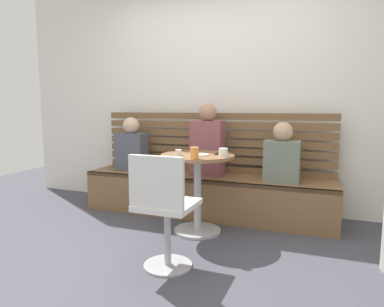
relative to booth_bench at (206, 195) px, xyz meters
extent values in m
plane|color=#42424C|center=(0.00, -1.20, -0.22)|extent=(8.00, 8.00, 0.00)
cube|color=white|center=(0.00, 0.44, 1.23)|extent=(5.20, 0.10, 2.90)
cube|color=brown|center=(0.00, 0.00, 0.00)|extent=(2.70, 0.52, 0.44)
cube|color=brown|center=(0.00, -0.24, 0.20)|extent=(2.70, 0.04, 0.04)
cube|color=brown|center=(0.00, 0.24, 0.26)|extent=(2.65, 0.04, 0.07)
cube|color=brown|center=(0.00, 0.24, 0.36)|extent=(2.65, 0.04, 0.07)
cube|color=brown|center=(0.00, 0.24, 0.46)|extent=(2.65, 0.04, 0.07)
cube|color=brown|center=(0.00, 0.24, 0.56)|extent=(2.65, 0.04, 0.07)
cube|color=brown|center=(0.00, 0.24, 0.66)|extent=(2.65, 0.04, 0.07)
cube|color=brown|center=(0.00, 0.24, 0.75)|extent=(2.65, 0.04, 0.07)
cube|color=brown|center=(0.00, 0.24, 0.85)|extent=(2.65, 0.04, 0.07)
cylinder|color=#ADADB2|center=(0.09, -0.51, -0.21)|extent=(0.44, 0.44, 0.02)
cylinder|color=#ADADB2|center=(0.09, -0.51, 0.15)|extent=(0.07, 0.07, 0.69)
cylinder|color=brown|center=(0.09, -0.51, 0.50)|extent=(0.68, 0.68, 0.03)
cylinder|color=#ADADB2|center=(0.12, -1.26, -0.21)|extent=(0.36, 0.36, 0.02)
cylinder|color=#ADADB2|center=(0.12, -1.26, 0.00)|extent=(0.05, 0.05, 0.45)
cube|color=white|center=(0.12, -1.26, 0.25)|extent=(0.41, 0.41, 0.04)
cube|color=white|center=(0.12, -1.43, 0.45)|extent=(0.40, 0.05, 0.36)
cube|color=brown|center=(0.01, 0.03, 0.51)|extent=(0.34, 0.22, 0.59)
sphere|color=#A37A5B|center=(0.01, 0.03, 0.89)|extent=(0.19, 0.19, 0.19)
cube|color=slate|center=(0.80, -0.03, 0.42)|extent=(0.34, 0.22, 0.41)
sphere|color=tan|center=(0.80, -0.03, 0.71)|extent=(0.19, 0.19, 0.19)
cube|color=#4C515B|center=(-0.92, 0.02, 0.44)|extent=(0.34, 0.22, 0.44)
sphere|color=#DBB293|center=(-0.92, 0.02, 0.74)|extent=(0.19, 0.19, 0.19)
cylinder|color=white|center=(0.34, -0.53, 0.55)|extent=(0.08, 0.08, 0.07)
cylinder|color=orange|center=(0.16, -0.79, 0.57)|extent=(0.07, 0.07, 0.10)
cylinder|color=silver|center=(-0.05, -0.64, 0.55)|extent=(0.06, 0.06, 0.05)
cylinder|color=white|center=(0.12, -0.56, 0.52)|extent=(0.17, 0.17, 0.01)
cube|color=black|center=(0.27, -0.42, 0.52)|extent=(0.07, 0.14, 0.01)
camera|label=1|loc=(1.14, -3.45, 0.95)|focal=32.07mm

